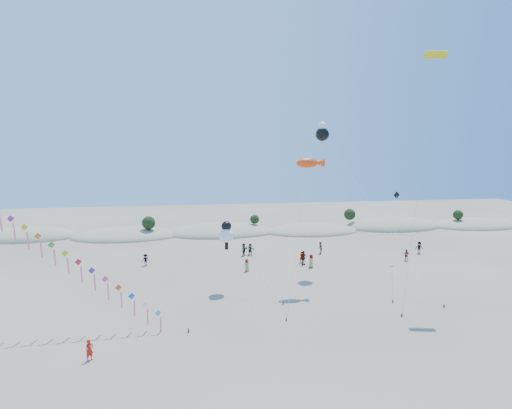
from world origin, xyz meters
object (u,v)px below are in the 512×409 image
object	(u,v)px
kite_train	(6,217)
flyer_foreground	(89,350)
parafoil_kite	(435,61)
fish_kite	(310,163)

from	to	relation	value
kite_train	flyer_foreground	distance (m)	13.25
parafoil_kite	fish_kite	bearing A→B (deg)	160.25
kite_train	parafoil_kite	distance (m)	41.67
flyer_foreground	kite_train	bearing A→B (deg)	96.53
fish_kite	parafoil_kite	distance (m)	15.83
fish_kite	flyer_foreground	world-z (taller)	fish_kite
kite_train	fish_kite	world-z (taller)	kite_train
parafoil_kite	flyer_foreground	world-z (taller)	parafoil_kite
kite_train	flyer_foreground	world-z (taller)	kite_train
parafoil_kite	kite_train	bearing A→B (deg)	-174.47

